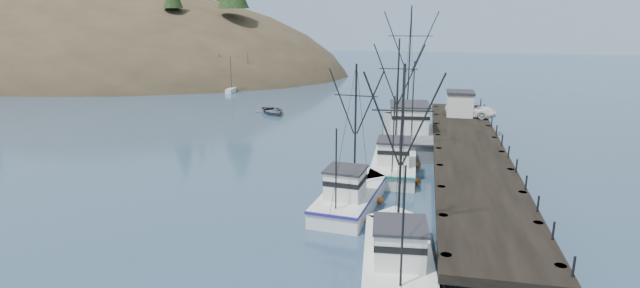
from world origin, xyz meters
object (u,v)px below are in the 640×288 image
object	(u,v)px
work_vessel	(407,131)
motorboat	(273,114)
pier_shed	(460,103)
pickup_truck	(471,109)
pier	(469,153)
trawler_far	(394,163)
trawler_near	(397,255)
trawler_mid	(351,196)

from	to	relation	value
work_vessel	motorboat	xyz separation A→B (m)	(-18.48, 11.61, -1.23)
work_vessel	pier_shed	world-z (taller)	work_vessel
pier_shed	pickup_truck	xyz separation A→B (m)	(1.31, -0.07, -0.65)
pier	motorboat	xyz separation A→B (m)	(-24.12, 20.84, -1.69)
work_vessel	trawler_far	bearing A→B (deg)	-93.62
pier	pier_shed	bearing A→B (deg)	90.30
work_vessel	motorboat	world-z (taller)	work_vessel
motorboat	trawler_near	bearing A→B (deg)	-99.66
pier	trawler_near	bearing A→B (deg)	-105.41
trawler_near	trawler_mid	size ratio (longest dim) A/B	1.08
trawler_mid	pier_shed	world-z (taller)	trawler_mid
trawler_near	trawler_far	xyz separation A→B (m)	(-1.28, 16.95, 0.00)
trawler_mid	work_vessel	world-z (taller)	work_vessel
work_vessel	pickup_truck	world-z (taller)	work_vessel
pier	pier_shed	distance (m)	14.86
pier_shed	trawler_near	bearing A→B (deg)	-98.53
pickup_truck	motorboat	distance (m)	26.23
pier_shed	motorboat	size ratio (longest dim) A/B	0.60
work_vessel	motorboat	distance (m)	21.86
trawler_near	trawler_far	distance (m)	17.00
trawler_near	pickup_truck	size ratio (longest dim) A/B	2.03
pier	pickup_truck	size ratio (longest dim) A/B	7.91
trawler_mid	trawler_far	world-z (taller)	trawler_far
pickup_truck	trawler_near	bearing A→B (deg)	-167.19
pier	motorboat	distance (m)	31.92
pickup_truck	motorboat	size ratio (longest dim) A/B	1.03
trawler_near	pickup_truck	world-z (taller)	trawler_near
pier	trawler_mid	xyz separation A→B (m)	(-8.79, -9.96, -0.87)
trawler_mid	pickup_truck	distance (m)	26.69
trawler_far	motorboat	size ratio (longest dim) A/B	2.16
pier_shed	pickup_truck	bearing A→B (deg)	-3.03
pickup_truck	motorboat	xyz separation A→B (m)	(-25.35, 6.14, -2.77)
trawler_mid	pier_shed	bearing A→B (deg)	70.58
pier	trawler_far	distance (m)	6.48
pier_shed	trawler_far	bearing A→B (deg)	-111.24
pier_shed	pier	bearing A→B (deg)	-89.70
trawler_near	motorboat	distance (m)	43.46
pier	pickup_truck	world-z (taller)	pickup_truck
pier	pier_shed	size ratio (longest dim) A/B	13.75
pier	trawler_mid	world-z (taller)	trawler_mid
work_vessel	trawler_mid	bearing A→B (deg)	-99.33
trawler_near	pier_shed	distance (m)	33.43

